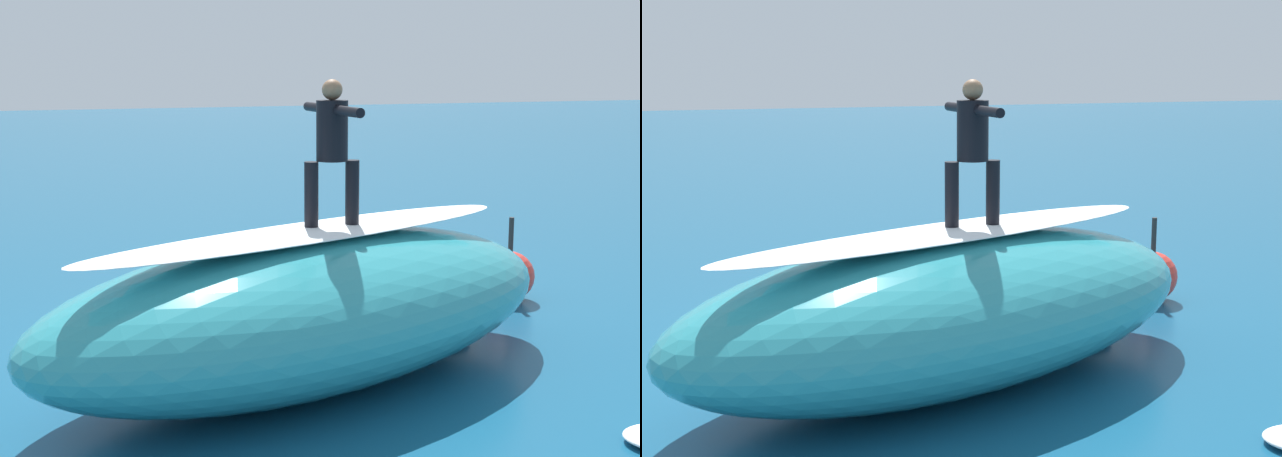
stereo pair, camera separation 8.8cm
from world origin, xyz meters
The scene contains 10 objects.
ground_plane centered at (0.00, 0.00, 0.00)m, with size 120.00×120.00×0.00m, color #145175.
wave_crest centered at (0.24, 2.07, 0.84)m, with size 6.79×2.96×1.67m, color teal.
wave_foam_lip centered at (0.24, 2.07, 1.71)m, with size 5.77×1.03×0.08m, color white.
surfboard_riding centered at (-0.03, 1.98, 1.71)m, with size 2.22×0.50×0.07m, color #EAE5C6.
surfer_riding centered at (-0.03, 1.98, 2.69)m, with size 0.65×1.54×1.63m.
surfboard_paddling centered at (-1.26, -2.14, 0.04)m, with size 2.40×0.54×0.09m, color silver.
surfer_paddling centered at (-1.18, -2.24, 0.21)m, with size 1.18×1.33×0.29m.
buoy_marker centered at (-3.74, -0.19, 0.38)m, with size 0.75×0.75×1.27m.
foam_patch_near centered at (-0.84, -2.67, 0.07)m, with size 1.08×0.81×0.15m, color white.
foam_patch_far centered at (-1.91, 1.11, 0.09)m, with size 0.90×0.66×0.18m, color white.
Camera 1 is at (3.46, 11.14, 3.54)m, focal length 50.12 mm.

